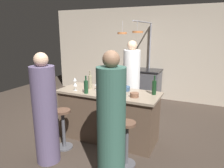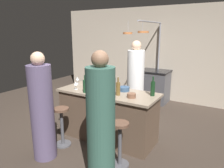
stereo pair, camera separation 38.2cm
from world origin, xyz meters
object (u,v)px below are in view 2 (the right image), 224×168
object	(u,v)px
guest_left	(42,111)
guest_right	(101,124)
mixing_bowl_steel	(103,92)
bar_stool_left	(62,125)
bar_stool_right	(120,142)
stove_range	(154,86)
mixing_bowl_blue	(124,89)
wine_bottle_dark	(114,84)
wine_glass_by_chef	(97,84)
chef	(135,84)
pepper_mill	(91,80)
wine_bottle_white	(91,81)
wine_glass_near_left_guest	(77,79)
wine_bottle_green	(85,86)
mixing_bowl_wooden	(131,96)
wine_bottle_amber	(118,88)
wine_glass_near_right_guest	(76,84)
wine_bottle_red	(153,88)

from	to	relation	value
guest_left	guest_right	distance (m)	1.05
guest_right	mixing_bowl_steel	size ratio (longest dim) A/B	12.06
bar_stool_left	bar_stool_right	world-z (taller)	same
stove_range	mixing_bowl_blue	world-z (taller)	mixing_bowl_blue
wine_bottle_dark	wine_glass_by_chef	xyz separation A→B (m)	(-0.29, -0.11, -0.01)
bar_stool_right	chef	bearing A→B (deg)	107.87
bar_stool_right	pepper_mill	distance (m)	1.51
bar_stool_left	wine_bottle_white	size ratio (longest dim) A/B	2.03
guest_right	wine_bottle_white	world-z (taller)	guest_right
bar_stool_left	bar_stool_right	bearing A→B (deg)	0.00
guest_left	wine_glass_near_left_guest	world-z (taller)	guest_left
pepper_mill	wine_bottle_green	bearing A→B (deg)	-66.11
bar_stool_right	mixing_bowl_steel	distance (m)	0.92
wine_bottle_green	mixing_bowl_wooden	distance (m)	0.83
wine_bottle_amber	mixing_bowl_wooden	distance (m)	0.26
mixing_bowl_steel	wine_glass_by_chef	bearing A→B (deg)	146.04
wine_glass_near_right_guest	stove_range	bearing A→B (deg)	77.95
wine_bottle_white	mixing_bowl_wooden	xyz separation A→B (m)	(0.90, -0.14, -0.10)
pepper_mill	wine_glass_by_chef	world-z (taller)	pepper_mill
bar_stool_right	wine_bottle_green	bearing A→B (deg)	158.18
wine_glass_near_left_guest	chef	bearing A→B (deg)	48.49
wine_bottle_dark	wine_bottle_red	size ratio (longest dim) A/B	0.95
mixing_bowl_steel	mixing_bowl_blue	distance (m)	0.41
bar_stool_left	wine_bottle_dark	xyz separation A→B (m)	(0.60, 0.73, 0.64)
wine_bottle_amber	mixing_bowl_steel	size ratio (longest dim) A/B	2.11
guest_left	pepper_mill	distance (m)	1.25
bar_stool_left	wine_bottle_red	distance (m)	1.65
wine_bottle_white	mixing_bowl_wooden	world-z (taller)	wine_bottle_white
mixing_bowl_blue	bar_stool_left	bearing A→B (deg)	-134.53
guest_right	pepper_mill	world-z (taller)	guest_right
mixing_bowl_steel	wine_bottle_amber	bearing A→B (deg)	12.00
wine_glass_near_left_guest	pepper_mill	bearing A→B (deg)	12.34
chef	wine_glass_near_left_guest	distance (m)	1.28
mixing_bowl_steel	wine_bottle_dark	bearing A→B (deg)	79.32
mixing_bowl_wooden	mixing_bowl_blue	bearing A→B (deg)	134.76
pepper_mill	wine_bottle_dark	size ratio (longest dim) A/B	0.68
guest_left	mixing_bowl_wooden	world-z (taller)	guest_left
guest_left	wine_glass_near_left_guest	bearing A→B (deg)	103.22
wine_bottle_dark	mixing_bowl_wooden	world-z (taller)	wine_bottle_dark
wine_bottle_amber	wine_bottle_white	size ratio (longest dim) A/B	0.90
chef	bar_stool_left	xyz separation A→B (m)	(-0.58, -1.71, -0.43)
pepper_mill	wine_glass_near_right_guest	world-z (taller)	pepper_mill
stove_range	wine_glass_by_chef	xyz separation A→B (m)	(-0.23, -2.46, 0.56)
guest_right	wine_glass_near_right_guest	xyz separation A→B (m)	(-1.09, 0.82, 0.21)
wine_glass_by_chef	mixing_bowl_blue	size ratio (longest dim) A/B	0.75
wine_glass_near_right_guest	mixing_bowl_blue	distance (m)	0.88
wine_bottle_red	mixing_bowl_blue	size ratio (longest dim) A/B	1.66
stove_range	mixing_bowl_blue	xyz separation A→B (m)	(0.24, -2.28, 0.49)
wine_bottle_red	wine_glass_by_chef	bearing A→B (deg)	-171.12
stove_range	wine_glass_by_chef	distance (m)	2.53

